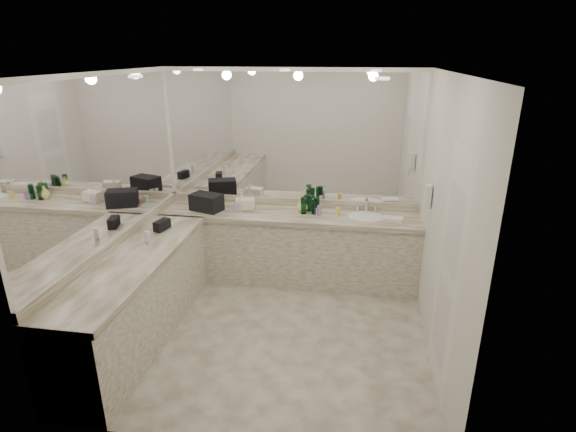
% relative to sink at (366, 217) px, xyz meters
% --- Properties ---
extents(floor, '(3.20, 3.20, 0.00)m').
position_rel_sink_xyz_m(floor, '(-0.95, -1.20, -0.90)').
color(floor, '#BCB4A2').
rests_on(floor, ground).
extents(ceiling, '(3.20, 3.20, 0.00)m').
position_rel_sink_xyz_m(ceiling, '(-0.95, -1.20, 1.71)').
color(ceiling, white).
rests_on(ceiling, floor).
extents(wall_back, '(3.20, 0.02, 2.60)m').
position_rel_sink_xyz_m(wall_back, '(-0.95, 0.30, 0.41)').
color(wall_back, silver).
rests_on(wall_back, floor).
extents(wall_left, '(0.02, 3.00, 2.60)m').
position_rel_sink_xyz_m(wall_left, '(-2.55, -1.20, 0.41)').
color(wall_left, silver).
rests_on(wall_left, floor).
extents(wall_right, '(0.02, 3.00, 2.60)m').
position_rel_sink_xyz_m(wall_right, '(0.65, -1.20, 0.41)').
color(wall_right, silver).
rests_on(wall_right, floor).
extents(vanity_back_base, '(3.20, 0.60, 0.84)m').
position_rel_sink_xyz_m(vanity_back_base, '(-0.95, 0.00, -0.48)').
color(vanity_back_base, beige).
rests_on(vanity_back_base, floor).
extents(vanity_back_top, '(3.20, 0.64, 0.06)m').
position_rel_sink_xyz_m(vanity_back_top, '(-0.95, -0.01, -0.03)').
color(vanity_back_top, beige).
rests_on(vanity_back_top, vanity_back_base).
extents(vanity_left_base, '(0.60, 2.40, 0.84)m').
position_rel_sink_xyz_m(vanity_left_base, '(-2.25, -1.50, -0.48)').
color(vanity_left_base, beige).
rests_on(vanity_left_base, floor).
extents(vanity_left_top, '(0.64, 2.42, 0.06)m').
position_rel_sink_xyz_m(vanity_left_top, '(-2.24, -1.50, -0.03)').
color(vanity_left_top, beige).
rests_on(vanity_left_top, vanity_left_base).
extents(backsplash_back, '(3.20, 0.04, 0.10)m').
position_rel_sink_xyz_m(backsplash_back, '(-0.95, 0.28, 0.05)').
color(backsplash_back, beige).
rests_on(backsplash_back, vanity_back_top).
extents(backsplash_left, '(0.04, 3.00, 0.10)m').
position_rel_sink_xyz_m(backsplash_left, '(-2.53, -1.20, 0.05)').
color(backsplash_left, beige).
rests_on(backsplash_left, vanity_left_top).
extents(mirror_back, '(3.12, 0.01, 1.55)m').
position_rel_sink_xyz_m(mirror_back, '(-0.95, 0.29, 0.88)').
color(mirror_back, white).
rests_on(mirror_back, wall_back).
extents(mirror_left, '(0.01, 2.92, 1.55)m').
position_rel_sink_xyz_m(mirror_left, '(-2.54, -1.20, 0.88)').
color(mirror_left, white).
rests_on(mirror_left, wall_left).
extents(sink, '(0.44, 0.44, 0.03)m').
position_rel_sink_xyz_m(sink, '(0.00, 0.00, 0.00)').
color(sink, white).
rests_on(sink, vanity_back_top).
extents(faucet, '(0.24, 0.16, 0.14)m').
position_rel_sink_xyz_m(faucet, '(0.00, 0.21, 0.07)').
color(faucet, silver).
rests_on(faucet, vanity_back_top).
extents(wall_phone, '(0.06, 0.10, 0.24)m').
position_rel_sink_xyz_m(wall_phone, '(0.61, -0.50, 0.46)').
color(wall_phone, white).
rests_on(wall_phone, wall_right).
extents(door, '(0.02, 0.82, 2.10)m').
position_rel_sink_xyz_m(door, '(0.64, -1.70, 0.16)').
color(door, white).
rests_on(door, wall_right).
extents(black_toiletry_bag, '(0.44, 0.35, 0.22)m').
position_rel_sink_xyz_m(black_toiletry_bag, '(-1.98, -0.05, 0.11)').
color(black_toiletry_bag, black).
rests_on(black_toiletry_bag, vanity_back_top).
extents(black_bag_spill, '(0.14, 0.22, 0.11)m').
position_rel_sink_xyz_m(black_bag_spill, '(-2.25, -0.77, 0.06)').
color(black_bag_spill, black).
rests_on(black_bag_spill, vanity_left_top).
extents(cream_cosmetic_case, '(0.25, 0.18, 0.13)m').
position_rel_sink_xyz_m(cream_cosmetic_case, '(-1.50, 0.04, 0.07)').
color(cream_cosmetic_case, silver).
rests_on(cream_cosmetic_case, vanity_back_top).
extents(hand_towel, '(0.24, 0.18, 0.04)m').
position_rel_sink_xyz_m(hand_towel, '(0.31, -0.08, 0.02)').
color(hand_towel, white).
rests_on(hand_towel, vanity_back_top).
extents(lotion_left, '(0.05, 0.05, 0.12)m').
position_rel_sink_xyz_m(lotion_left, '(-2.25, -1.14, 0.07)').
color(lotion_left, white).
rests_on(lotion_left, vanity_left_top).
extents(soap_bottle_a, '(0.09, 0.09, 0.20)m').
position_rel_sink_xyz_m(soap_bottle_a, '(-1.55, 0.08, 0.11)').
color(soap_bottle_a, white).
rests_on(soap_bottle_a, vanity_back_top).
extents(soap_bottle_b, '(0.10, 0.10, 0.17)m').
position_rel_sink_xyz_m(soap_bottle_b, '(-1.56, -0.03, 0.09)').
color(soap_bottle_b, silver).
rests_on(soap_bottle_b, vanity_back_top).
extents(soap_bottle_c, '(0.15, 0.15, 0.18)m').
position_rel_sink_xyz_m(soap_bottle_c, '(-0.79, 0.06, 0.10)').
color(soap_bottle_c, '#E5E07D').
rests_on(soap_bottle_c, vanity_back_top).
extents(green_bottle_0, '(0.07, 0.07, 0.18)m').
position_rel_sink_xyz_m(green_bottle_0, '(-0.63, 0.02, 0.10)').
color(green_bottle_0, '#12542D').
rests_on(green_bottle_0, vanity_back_top).
extents(green_bottle_1, '(0.07, 0.07, 0.21)m').
position_rel_sink_xyz_m(green_bottle_1, '(-0.76, 0.01, 0.11)').
color(green_bottle_1, '#12542D').
rests_on(green_bottle_1, vanity_back_top).
extents(green_bottle_2, '(0.07, 0.07, 0.20)m').
position_rel_sink_xyz_m(green_bottle_2, '(-0.60, 0.05, 0.11)').
color(green_bottle_2, '#12542D').
rests_on(green_bottle_2, vanity_back_top).
extents(green_bottle_3, '(0.07, 0.07, 0.19)m').
position_rel_sink_xyz_m(green_bottle_3, '(-0.74, 0.15, 0.10)').
color(green_bottle_3, '#12542D').
rests_on(green_bottle_3, vanity_back_top).
extents(green_bottle_4, '(0.06, 0.06, 0.20)m').
position_rel_sink_xyz_m(green_bottle_4, '(-0.70, 0.13, 0.10)').
color(green_bottle_4, '#12542D').
rests_on(green_bottle_4, vanity_back_top).
extents(amenity_bottle_0, '(0.06, 0.06, 0.08)m').
position_rel_sink_xyz_m(amenity_bottle_0, '(-2.13, 0.12, 0.04)').
color(amenity_bottle_0, '#E0B28C').
rests_on(amenity_bottle_0, vanity_back_top).
extents(amenity_bottle_1, '(0.06, 0.06, 0.10)m').
position_rel_sink_xyz_m(amenity_bottle_1, '(-0.34, -0.00, 0.06)').
color(amenity_bottle_1, '#F2D84C').
rests_on(amenity_bottle_1, vanity_back_top).
extents(amenity_bottle_2, '(0.05, 0.05, 0.12)m').
position_rel_sink_xyz_m(amenity_bottle_2, '(-0.57, -0.02, 0.07)').
color(amenity_bottle_2, '#9966B2').
rests_on(amenity_bottle_2, vanity_back_top).
extents(amenity_bottle_3, '(0.05, 0.05, 0.09)m').
position_rel_sink_xyz_m(amenity_bottle_3, '(-2.21, 0.12, 0.05)').
color(amenity_bottle_3, silver).
rests_on(amenity_bottle_3, vanity_back_top).
extents(amenity_bottle_4, '(0.05, 0.05, 0.08)m').
position_rel_sink_xyz_m(amenity_bottle_4, '(-0.61, 0.02, 0.04)').
color(amenity_bottle_4, white).
rests_on(amenity_bottle_4, vanity_back_top).
extents(amenity_bottle_5, '(0.05, 0.05, 0.07)m').
position_rel_sink_xyz_m(amenity_bottle_5, '(-1.68, 0.06, 0.04)').
color(amenity_bottle_5, white).
rests_on(amenity_bottle_5, vanity_back_top).
extents(amenity_bottle_6, '(0.04, 0.04, 0.07)m').
position_rel_sink_xyz_m(amenity_bottle_6, '(-1.57, 0.05, 0.04)').
color(amenity_bottle_6, '#9966B2').
rests_on(amenity_bottle_6, vanity_back_top).
extents(amenity_bottle_7, '(0.04, 0.04, 0.10)m').
position_rel_sink_xyz_m(amenity_bottle_7, '(-0.59, 0.13, 0.06)').
color(amenity_bottle_7, silver).
rests_on(amenity_bottle_7, vanity_back_top).
extents(amenity_bottle_8, '(0.05, 0.05, 0.14)m').
position_rel_sink_xyz_m(amenity_bottle_8, '(-0.81, 0.05, 0.08)').
color(amenity_bottle_8, '#F2D84C').
rests_on(amenity_bottle_8, vanity_back_top).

